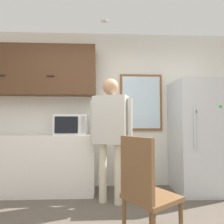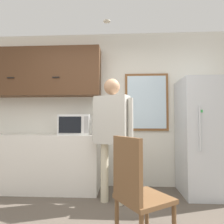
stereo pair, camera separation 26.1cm
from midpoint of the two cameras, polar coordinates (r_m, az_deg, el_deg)
name	(u,v)px [view 2 (the right image)]	position (r m, az deg, el deg)	size (l,w,h in m)	color
back_wall	(101,109)	(3.57, -0.98, 0.97)	(6.00, 0.06, 2.70)	silver
counter	(32,162)	(3.57, -19.83, -13.32)	(2.20, 0.57, 0.91)	silver
upper_cabinets	(37,73)	(3.73, -18.64, 10.65)	(2.20, 0.33, 0.83)	#51331E
microwave	(76,125)	(3.26, -8.10, -3.59)	(0.49, 0.38, 0.32)	white
person	(112,126)	(2.79, 2.65, -3.93)	(0.58, 0.38, 1.72)	beige
refrigerator	(205,136)	(3.47, 27.02, -6.26)	(0.75, 0.71, 1.77)	silver
chair	(136,188)	(1.92, 11.12, -20.66)	(0.59, 0.59, 0.98)	brown
window	(147,102)	(3.57, 11.92, 2.79)	(0.75, 0.05, 1.00)	brown
ceiling_light	(107,21)	(3.40, 0.93, 24.57)	(0.11, 0.11, 0.01)	white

